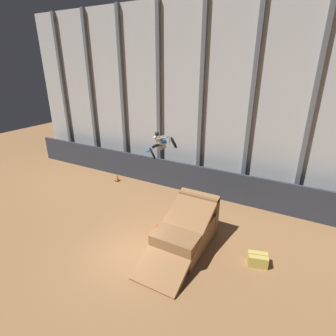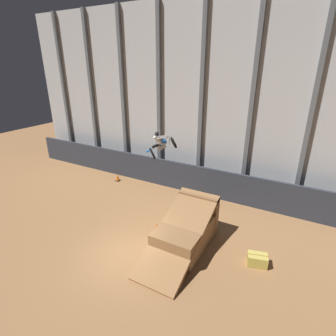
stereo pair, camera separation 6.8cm
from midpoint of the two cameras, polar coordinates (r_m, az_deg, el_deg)
The scene contains 8 objects.
ground_plane at distance 13.88m, azimuth -9.07°, elevation -18.17°, with size 60.00×60.00×0.00m, color #996B42.
arena_back_wall at distance 18.79m, azimuth 7.34°, elevation 14.25°, with size 32.00×0.40×12.89m.
lower_barrier at distance 19.11m, azimuth 5.13°, elevation -2.35°, with size 31.36×0.20×2.13m.
dirt_ramp at distance 14.07m, azimuth 4.00°, elevation -13.24°, with size 2.27×5.38×2.36m.
rider_bike_solo at distance 15.30m, azimuth -1.61°, elevation 5.06°, with size 1.73×1.67×1.68m.
traffic_cone_near_ramp at distance 21.56m, azimuth -11.07°, elevation -2.06°, with size 0.36×0.36×0.58m.
traffic_cone_arena_edge at distance 15.08m, azimuth -2.57°, elevation -12.88°, with size 0.36×0.36×0.58m.
hay_bale_trackside at distance 13.70m, azimuth 18.78°, elevation -18.36°, with size 1.03×0.82×0.57m.
Camera 1 is at (6.85, -8.20, 8.85)m, focal length 28.00 mm.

